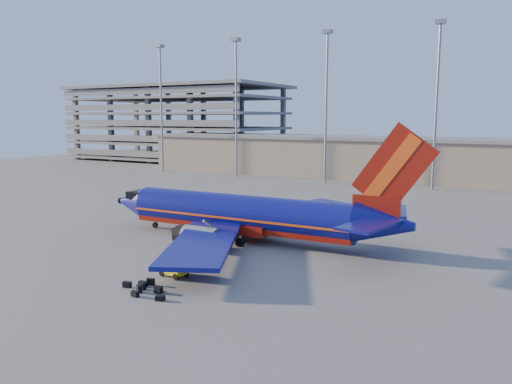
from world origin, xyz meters
TOP-DOWN VIEW (x-y plane):
  - ground at (0.00, 0.00)m, footprint 220.00×220.00m
  - terminal_building at (10.00, 58.00)m, footprint 122.00×16.00m
  - parking_garage at (-62.00, 74.05)m, footprint 62.00×32.00m
  - light_mast_row at (5.00, 46.00)m, footprint 101.60×1.60m
  - aircraft_main at (4.86, -1.14)m, footprint 35.78×34.44m
  - baggage_tug at (5.68, -14.25)m, footprint 2.27×1.57m
  - luggage_pile at (6.00, -18.01)m, footprint 4.60×2.79m

SIDE VIEW (x-z plane):
  - ground at x=0.00m, z-range 0.00..0.00m
  - luggage_pile at x=6.00m, z-range -0.04..0.50m
  - baggage_tug at x=5.68m, z-range 0.03..1.55m
  - aircraft_main at x=4.86m, z-range -3.47..8.65m
  - terminal_building at x=10.00m, z-range 0.07..8.57m
  - parking_garage at x=-62.00m, z-range 1.03..22.43m
  - light_mast_row at x=5.00m, z-range 3.23..31.88m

